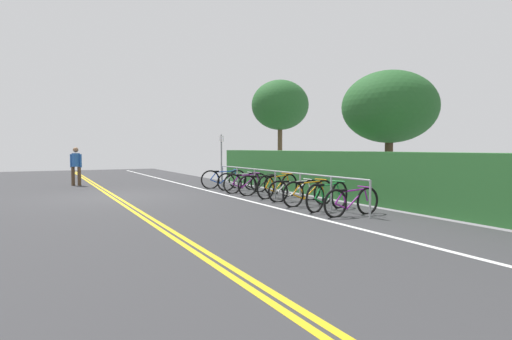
# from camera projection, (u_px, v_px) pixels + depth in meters

# --- Properties ---
(ground_plane) EXTENTS (36.21, 11.31, 0.05)m
(ground_plane) POSITION_uv_depth(u_px,v_px,m) (114.00, 198.00, 13.61)
(ground_plane) COLOR #353538
(centre_line_yellow_inner) EXTENTS (32.59, 0.10, 0.00)m
(centre_line_yellow_inner) POSITION_uv_depth(u_px,v_px,m) (111.00, 197.00, 13.57)
(centre_line_yellow_inner) COLOR gold
(centre_line_yellow_inner) RESTS_ON ground_plane
(centre_line_yellow_outer) EXTENTS (32.59, 0.10, 0.00)m
(centre_line_yellow_outer) POSITION_uv_depth(u_px,v_px,m) (117.00, 197.00, 13.65)
(centre_line_yellow_outer) COLOR gold
(centre_line_yellow_outer) RESTS_ON ground_plane
(bike_lane_stripe_white) EXTENTS (32.59, 0.12, 0.00)m
(bike_lane_stripe_white) POSITION_uv_depth(u_px,v_px,m) (213.00, 192.00, 15.14)
(bike_lane_stripe_white) COLOR white
(bike_lane_stripe_white) RESTS_ON ground_plane
(bike_rack) EXTENTS (8.56, 0.05, 0.86)m
(bike_rack) POSITION_uv_depth(u_px,v_px,m) (275.00, 178.00, 13.26)
(bike_rack) COLOR #9EA0A5
(bike_rack) RESTS_ON ground_plane
(bicycle_0) EXTENTS (0.50, 1.79, 0.76)m
(bicycle_0) POSITION_uv_depth(u_px,v_px,m) (224.00, 179.00, 16.55)
(bicycle_0) COLOR black
(bicycle_0) RESTS_ON ground_plane
(bicycle_1) EXTENTS (0.46, 1.69, 0.70)m
(bicycle_1) POSITION_uv_depth(u_px,v_px,m) (239.00, 181.00, 15.80)
(bicycle_1) COLOR black
(bicycle_1) RESTS_ON ground_plane
(bicycle_2) EXTENTS (0.46, 1.75, 0.73)m
(bicycle_2) POSITION_uv_depth(u_px,v_px,m) (246.00, 183.00, 14.88)
(bicycle_2) COLOR black
(bicycle_2) RESTS_ON ground_plane
(bicycle_3) EXTENTS (0.46, 1.67, 0.72)m
(bicycle_3) POSITION_uv_depth(u_px,v_px,m) (260.00, 185.00, 14.15)
(bicycle_3) COLOR black
(bicycle_3) RESTS_ON ground_plane
(bicycle_4) EXTENTS (0.63, 1.78, 0.79)m
(bicycle_4) POSITION_uv_depth(u_px,v_px,m) (278.00, 186.00, 13.39)
(bicycle_4) COLOR black
(bicycle_4) RESTS_ON ground_plane
(bicycle_5) EXTENTS (0.46, 1.76, 0.68)m
(bicycle_5) POSITION_uv_depth(u_px,v_px,m) (295.00, 190.00, 12.52)
(bicycle_5) COLOR black
(bicycle_5) RESTS_ON ground_plane
(bicycle_6) EXTENTS (0.46, 1.79, 0.74)m
(bicycle_6) POSITION_uv_depth(u_px,v_px,m) (309.00, 193.00, 11.57)
(bicycle_6) COLOR black
(bicycle_6) RESTS_ON ground_plane
(bicycle_7) EXTENTS (0.66, 1.70, 0.75)m
(bicycle_7) POSITION_uv_depth(u_px,v_px,m) (328.00, 196.00, 10.71)
(bicycle_7) COLOR black
(bicycle_7) RESTS_ON ground_plane
(bicycle_8) EXTENTS (0.46, 1.65, 0.69)m
(bicycle_8) POSITION_uv_depth(u_px,v_px,m) (352.00, 202.00, 9.85)
(bicycle_8) COLOR black
(bicycle_8) RESTS_ON ground_plane
(pedestrian) EXTENTS (0.32, 0.44, 1.59)m
(pedestrian) POSITION_uv_depth(u_px,v_px,m) (76.00, 164.00, 17.67)
(pedestrian) COLOR #4C3826
(pedestrian) RESTS_ON ground_plane
(sign_post_near) EXTENTS (0.36, 0.06, 2.12)m
(sign_post_near) POSITION_uv_depth(u_px,v_px,m) (221.00, 155.00, 17.79)
(sign_post_near) COLOR gray
(sign_post_near) RESTS_ON ground_plane
(hedge_backdrop) EXTENTS (17.51, 0.91, 1.46)m
(hedge_backdrop) POSITION_uv_depth(u_px,v_px,m) (356.00, 176.00, 12.80)
(hedge_backdrop) COLOR #2D6B30
(hedge_backdrop) RESTS_ON ground_plane
(tree_near_left) EXTENTS (2.72, 2.72, 4.79)m
(tree_near_left) POSITION_uv_depth(u_px,v_px,m) (280.00, 105.00, 20.36)
(tree_near_left) COLOR brown
(tree_near_left) RESTS_ON ground_plane
(tree_mid) EXTENTS (2.96, 2.96, 3.97)m
(tree_mid) POSITION_uv_depth(u_px,v_px,m) (390.00, 107.00, 13.35)
(tree_mid) COLOR #473323
(tree_mid) RESTS_ON ground_plane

